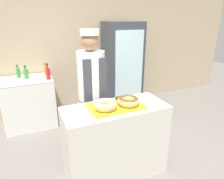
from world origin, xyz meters
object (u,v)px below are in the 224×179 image
(beverage_fridge, at_px, (122,67))
(bottle_green_b, at_px, (26,74))
(baker_person, at_px, (92,92))
(brownie_back_right, at_px, (120,99))
(bottle_red, at_px, (48,73))
(serving_tray, at_px, (116,106))
(chest_freezer, at_px, (30,102))
(bottle_orange, at_px, (45,71))
(brownie_back_left, at_px, (102,102))
(donut_chocolate_glaze, at_px, (128,101))
(donut_light_glaze, at_px, (105,105))
(bottle_green, at_px, (18,73))

(beverage_fridge, bearing_deg, bottle_green_b, 178.69)
(baker_person, bearing_deg, brownie_back_right, -63.55)
(baker_person, distance_m, bottle_red, 1.11)
(serving_tray, distance_m, brownie_back_right, 0.17)
(serving_tray, height_order, bottle_red, bottle_red)
(chest_freezer, xyz_separation_m, bottle_red, (0.36, -0.18, 0.54))
(bottle_orange, bearing_deg, bottle_red, -88.11)
(brownie_back_left, xyz_separation_m, bottle_red, (-0.44, 1.44, 0.03))
(beverage_fridge, bearing_deg, baker_person, -131.35)
(serving_tray, xyz_separation_m, donut_chocolate_glaze, (0.14, -0.04, 0.06))
(donut_light_glaze, bearing_deg, brownie_back_left, 80.04)
(brownie_back_left, bearing_deg, bottle_orange, 104.43)
(brownie_back_left, xyz_separation_m, bottle_green, (-0.91, 1.77, 0.01))
(beverage_fridge, distance_m, chest_freezer, 1.91)
(serving_tray, relative_size, baker_person, 0.35)
(bottle_green, height_order, bottle_green_b, same)
(brownie_back_right, height_order, bottle_green_b, bottle_green_b)
(brownie_back_left, relative_size, bottle_red, 0.30)
(brownie_back_left, height_order, bottle_orange, bottle_orange)
(brownie_back_right, bearing_deg, donut_chocolate_glaze, -80.04)
(donut_light_glaze, distance_m, bottle_red, 1.66)
(donut_chocolate_glaze, height_order, bottle_orange, bottle_orange)
(serving_tray, xyz_separation_m, donut_light_glaze, (-0.14, -0.04, 0.06))
(brownie_back_left, distance_m, baker_person, 0.43)
(donut_light_glaze, xyz_separation_m, donut_chocolate_glaze, (0.28, 0.00, 0.00))
(donut_chocolate_glaze, distance_m, brownie_back_left, 0.30)
(donut_chocolate_glaze, distance_m, bottle_green, 2.25)
(donut_light_glaze, height_order, bottle_green, bottle_green)
(beverage_fridge, height_order, bottle_green, beverage_fridge)
(serving_tray, distance_m, brownie_back_left, 0.17)
(donut_chocolate_glaze, distance_m, bottle_green_b, 2.09)
(donut_light_glaze, distance_m, bottle_orange, 1.96)
(bottle_red, xyz_separation_m, bottle_green_b, (-0.34, 0.22, -0.02))
(serving_tray, distance_m, baker_person, 0.56)
(donut_chocolate_glaze, distance_m, beverage_fridge, 1.95)
(donut_light_glaze, bearing_deg, bottle_red, 104.34)
(brownie_back_right, relative_size, bottle_red, 0.30)
(baker_person, height_order, bottle_green_b, baker_person)
(baker_person, relative_size, bottle_green_b, 7.71)
(baker_person, distance_m, beverage_fridge, 1.58)
(bottle_green, bearing_deg, donut_chocolate_glaze, -59.00)
(donut_chocolate_glaze, bearing_deg, bottle_green, 121.00)
(serving_tray, bearing_deg, bottle_green_b, 116.68)
(brownie_back_left, relative_size, brownie_back_right, 1.00)
(donut_chocolate_glaze, height_order, baker_person, baker_person)
(baker_person, relative_size, beverage_fridge, 0.96)
(donut_light_glaze, distance_m, brownie_back_left, 0.17)
(brownie_back_left, height_order, brownie_back_right, same)
(donut_light_glaze, bearing_deg, bottle_green_b, 112.46)
(brownie_back_right, bearing_deg, bottle_orange, 111.06)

